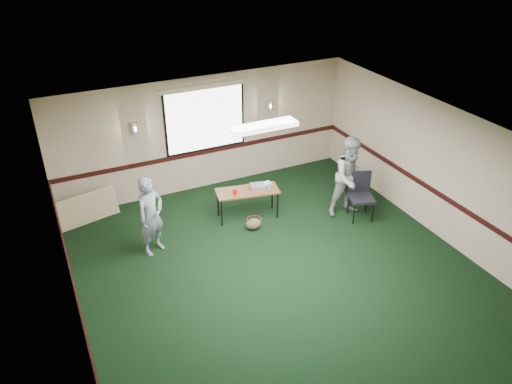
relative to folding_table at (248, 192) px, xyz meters
name	(u,v)px	position (x,y,z in m)	size (l,w,h in m)	color
ground	(287,282)	(-0.27, -2.29, -0.61)	(8.00, 8.00, 0.00)	black
room_shell	(238,157)	(-0.27, -0.16, 0.97)	(8.00, 8.02, 8.00)	tan
folding_table	(248,192)	(0.00, 0.00, 0.00)	(1.40, 0.78, 0.66)	#523717
projector	(258,187)	(0.22, -0.04, 0.10)	(0.31, 0.26, 0.10)	gray
game_console	(267,184)	(0.48, 0.05, 0.07)	(0.19, 0.15, 0.05)	white
red_cup	(235,191)	(-0.30, -0.03, 0.11)	(0.09, 0.09, 0.13)	red
water_bottle	(269,185)	(0.43, -0.15, 0.14)	(0.06, 0.06, 0.19)	#7FAFD0
duffel_bag	(253,224)	(-0.09, -0.47, -0.50)	(0.33, 0.25, 0.23)	#4B422A
cable_coil	(254,219)	(0.08, -0.17, -0.60)	(0.32, 0.32, 0.02)	red
folded_table	(88,208)	(-3.12, 1.31, -0.29)	(1.28, 0.05, 0.66)	#9C8260
conference_chair	(361,192)	(2.21, -0.98, -0.03)	(0.62, 0.64, 1.00)	black
person_left	(151,216)	(-2.16, -0.33, 0.19)	(0.58, 0.38, 1.60)	#425892
person_right	(351,177)	(2.05, -0.79, 0.28)	(0.87, 0.68, 1.79)	#7A9FBF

